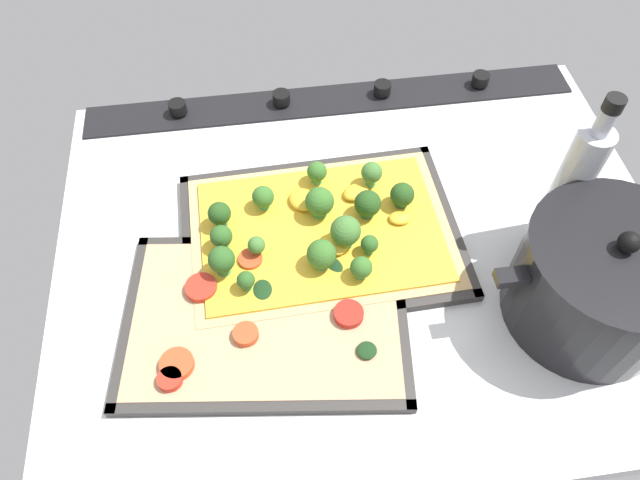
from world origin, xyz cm
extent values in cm
cube|color=silver|center=(0.00, 0.00, -1.50)|extent=(82.72, 65.56, 3.00)
cube|color=black|center=(0.00, -29.28, 0.40)|extent=(79.41, 7.00, 0.80)
cylinder|color=black|center=(-24.81, -29.28, 1.70)|extent=(2.80, 2.80, 1.80)
cylinder|color=black|center=(-8.27, -29.28, 1.70)|extent=(2.80, 2.80, 1.80)
cylinder|color=black|center=(8.27, -29.28, 1.70)|extent=(2.80, 2.80, 1.80)
cylinder|color=black|center=(24.81, -29.28, 1.70)|extent=(2.80, 2.80, 1.80)
cube|color=#33302D|center=(5.65, -2.11, 0.25)|extent=(37.85, 27.48, 0.50)
cube|color=#33302D|center=(6.01, -14.73, 0.65)|extent=(37.14, 2.24, 1.30)
cube|color=#33302D|center=(5.30, 10.51, 0.65)|extent=(37.14, 2.24, 1.30)
cube|color=#33302D|center=(-12.30, -2.61, 0.65)|extent=(1.94, 26.47, 1.30)
cube|color=#33302D|center=(23.61, -1.61, 0.65)|extent=(1.94, 26.47, 1.30)
cube|color=tan|center=(5.65, -2.11, 1.00)|extent=(35.38, 25.01, 1.00)
cube|color=gold|center=(5.65, -2.11, 1.70)|extent=(32.54, 22.53, 0.40)
cone|color=#5B9F46|center=(6.39, 3.40, 2.37)|extent=(2.09, 2.09, 0.93)
sphere|color=#386B28|center=(6.39, 3.40, 4.25)|extent=(3.79, 3.79, 3.79)
cone|color=#4D8B3F|center=(18.83, 2.69, 2.60)|extent=(1.87, 1.87, 1.40)
sphere|color=#2D5B23|center=(18.83, 2.69, 4.57)|extent=(3.40, 3.40, 3.40)
cone|color=#5B9F46|center=(5.04, -10.64, 2.44)|extent=(1.55, 1.55, 1.07)
sphere|color=#386B28|center=(5.04, -10.64, 4.03)|extent=(2.82, 2.82, 2.82)
cone|color=#68AD54|center=(14.39, 0.59, 2.44)|extent=(1.26, 1.26, 1.08)
sphere|color=#427533|center=(14.39, 0.59, 3.83)|extent=(2.29, 2.29, 2.29)
cone|color=#427635|center=(18.83, -4.81, 2.53)|extent=(1.70, 1.70, 1.27)
sphere|color=#264C1C|center=(18.83, -4.81, 4.33)|extent=(3.09, 3.09, 3.09)
cone|color=#427635|center=(-0.87, -3.84, 2.39)|extent=(2.00, 2.00, 0.98)
sphere|color=#264C1C|center=(-0.87, -3.84, 4.24)|extent=(3.63, 3.63, 3.63)
cone|color=#5B9F46|center=(5.49, -4.86, 2.46)|extent=(2.16, 2.16, 1.12)
sphere|color=#386B28|center=(5.49, -4.86, 4.49)|extent=(3.92, 3.92, 3.92)
cone|color=#4D8B3F|center=(-0.49, 2.33, 2.36)|extent=(1.27, 1.27, 0.92)
sphere|color=#2D5B23|center=(-0.49, 2.33, 3.69)|extent=(2.31, 2.31, 2.31)
cone|color=#427635|center=(-5.86, -4.91, 2.32)|extent=(1.82, 1.82, 0.84)
sphere|color=#264C1C|center=(-5.86, -4.91, 3.99)|extent=(3.31, 3.31, 3.31)
cone|color=#5B9F46|center=(1.71, 5.76, 2.31)|extent=(1.55, 1.55, 0.82)
sphere|color=#386B28|center=(1.71, 5.76, 3.78)|extent=(2.82, 2.82, 2.82)
cone|color=#68AD54|center=(-2.43, -9.11, 2.58)|extent=(1.64, 1.64, 1.35)
sphere|color=#427533|center=(-2.43, -9.11, 4.37)|extent=(2.98, 2.98, 2.98)
cone|color=#4D8B3F|center=(16.09, 5.60, 2.37)|extent=(1.25, 1.25, 0.95)
sphere|color=#2D5B23|center=(16.09, 5.60, 3.70)|extent=(2.28, 2.28, 2.28)
cone|color=#4D8B3F|center=(18.77, -1.17, 2.49)|extent=(1.61, 1.61, 1.18)
sphere|color=#2D5B23|center=(18.77, -1.17, 4.18)|extent=(2.93, 2.93, 2.93)
cone|color=#5B9F46|center=(12.89, -7.15, 2.38)|extent=(1.66, 1.66, 0.96)
sphere|color=#386B28|center=(12.89, -7.15, 3.99)|extent=(3.02, 3.02, 3.02)
cone|color=#68AD54|center=(2.85, 0.52, 2.53)|extent=(2.20, 2.20, 1.25)
sphere|color=#427533|center=(2.85, 0.52, 4.65)|extent=(4.00, 4.00, 4.00)
ellipsoid|color=gold|center=(19.45, 1.18, 2.26)|extent=(2.86, 2.48, 0.84)
ellipsoid|color=gold|center=(-0.20, -7.45, 2.47)|extent=(4.62, 4.16, 1.32)
ellipsoid|color=gold|center=(7.48, -7.10, 2.51)|extent=(5.31, 5.43, 1.43)
ellipsoid|color=gold|center=(-5.10, -2.22, 2.35)|extent=(3.12, 2.45, 1.04)
ellipsoid|color=gold|center=(4.03, 0.78, 2.48)|extent=(3.96, 4.40, 1.36)
cube|color=#33302D|center=(14.20, 9.49, 0.25)|extent=(37.53, 28.20, 0.50)
cube|color=#33302D|center=(12.77, -1.83, 0.65)|extent=(34.67, 5.56, 1.30)
cube|color=#33302D|center=(15.63, 20.81, 0.65)|extent=(34.67, 5.56, 1.30)
cube|color=#33302D|center=(-2.46, 11.60, 0.65)|extent=(4.21, 23.99, 1.30)
cube|color=#33302D|center=(30.86, 7.38, 0.65)|extent=(4.21, 23.99, 1.30)
cube|color=tan|center=(14.20, 9.49, 0.95)|extent=(34.85, 25.52, 0.90)
cylinder|color=#D14723|center=(15.39, 1.46, 1.90)|extent=(3.15, 3.15, 1.00)
cylinder|color=red|center=(25.61, 16.46, 1.90)|extent=(2.84, 2.84, 1.00)
cylinder|color=#B22319|center=(4.13, 11.03, 1.90)|extent=(3.67, 3.67, 1.00)
cylinder|color=#D14723|center=(24.83, 14.70, 1.90)|extent=(3.95, 3.95, 1.00)
cylinder|color=#D14723|center=(16.71, 12.00, 1.90)|extent=(3.06, 3.06, 1.00)
cylinder|color=red|center=(21.81, 4.81, 1.90)|extent=(4.00, 4.00, 1.00)
ellipsoid|color=#193819|center=(14.22, 6.14, 1.80)|extent=(2.53, 3.19, 0.60)
ellipsoid|color=#193819|center=(4.95, 3.49, 1.80)|extent=(3.62, 3.99, 0.60)
ellipsoid|color=#193819|center=(2.81, 16.00, 1.80)|extent=(2.63, 2.55, 0.60)
cylinder|color=black|center=(-25.01, 13.47, 6.36)|extent=(19.87, 19.87, 12.71)
cylinder|color=black|center=(-25.01, 13.47, 13.11)|extent=(20.27, 20.27, 0.80)
sphere|color=black|center=(-25.01, 13.47, 14.71)|extent=(2.40, 2.40, 2.40)
cube|color=black|center=(-13.28, 13.47, 10.42)|extent=(3.60, 2.00, 1.20)
cylinder|color=#B7BCC6|center=(-25.04, 1.51, 9.48)|extent=(4.42, 4.42, 18.97)
cylinder|color=#B7BCC6|center=(-25.04, 1.51, 20.72)|extent=(1.99, 1.99, 3.50)
cylinder|color=black|center=(-25.04, 1.51, 23.27)|extent=(2.21, 2.21, 1.60)
camera|label=1|loc=(12.34, 44.55, 65.51)|focal=33.14mm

